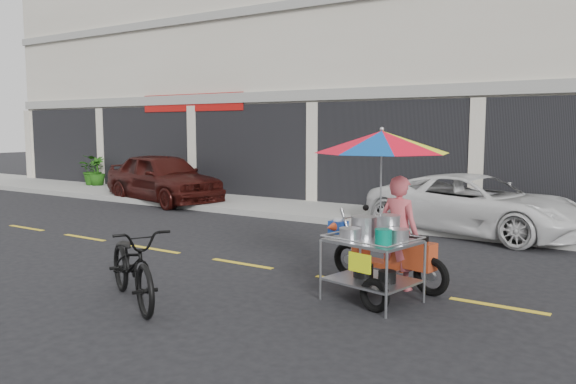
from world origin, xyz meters
The scene contains 9 objects.
ground centered at (0.00, 0.00, 0.00)m, with size 90.00×90.00×0.00m, color black.
sidewalk centered at (0.00, 5.50, 0.07)m, with size 45.00×3.00×0.15m, color gray.
centerline centered at (0.00, 0.00, 0.00)m, with size 42.00×0.10×0.01m, color gold.
maroon_sedan centered at (-8.55, 4.70, 0.74)m, with size 1.74×4.33×1.48m, color black.
white_pickup centered at (0.48, 4.70, 0.62)m, with size 2.05×4.46×1.24m, color silver.
plant_tall centered at (-13.36, 5.98, 0.69)m, with size 0.98×0.85×1.09m, color #1A490E.
plant_short centered at (-13.14, 5.96, 0.66)m, with size 0.57×0.57×1.02m, color #1A490E.
near_bicycle centered at (-1.87, -2.39, 0.50)m, with size 0.67×1.91×1.00m, color black.
food_vendor_rig centered at (0.63, -0.36, 1.39)m, with size 2.20×2.06×2.22m.
Camera 1 is at (3.49, -7.07, 2.20)m, focal length 35.00 mm.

